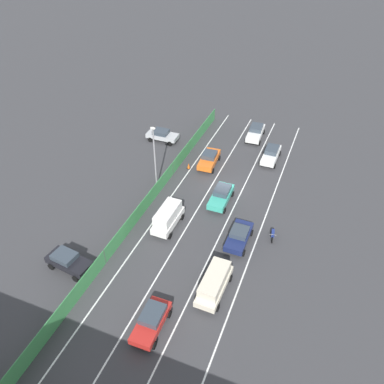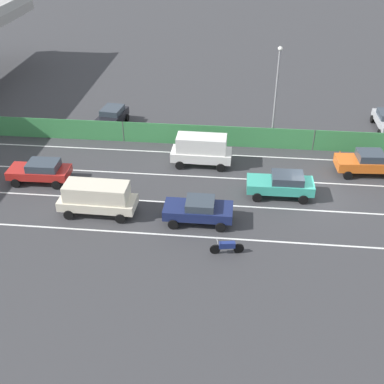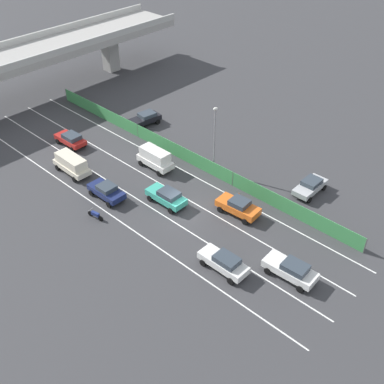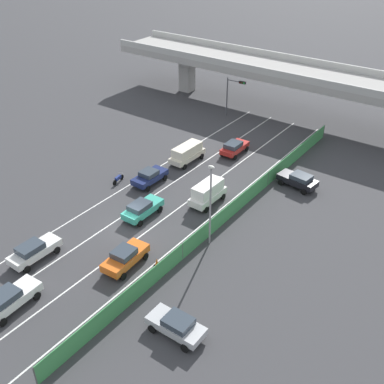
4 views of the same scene
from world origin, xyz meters
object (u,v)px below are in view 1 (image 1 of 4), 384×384
Objects in this scene: car_taxi_teal at (221,195)px; parked_wagon_silver at (162,135)px; car_sedan_red at (151,320)px; car_sedan_navy at (239,236)px; parked_sedan_dark at (68,261)px; car_hatchback_white at (271,154)px; traffic_cone at (189,166)px; car_van_cream at (214,282)px; motorcycle at (273,234)px; car_taxi_orange at (209,159)px; car_sedan_white at (256,132)px; street_lamp at (154,153)px; car_van_white at (168,217)px.

car_taxi_teal is 1.04× the size of parked_wagon_silver.
car_sedan_red is 11.98m from car_sedan_navy.
car_taxi_teal reaches higher than parked_sedan_dark.
car_hatchback_white reaches higher than traffic_cone.
car_van_cream is at bearing 105.63° from car_taxi_teal.
car_taxi_teal is at bearing -74.37° from car_van_cream.
parked_wagon_silver is 23.56m from parked_sedan_dark.
car_taxi_teal is at bearing 140.57° from traffic_cone.
car_hatchback_white is at bearing -118.08° from parked_sedan_dark.
parked_wagon_silver is (11.55, -9.52, -0.05)m from car_taxi_teal.
motorcycle is 19.37m from parked_sedan_dark.
car_sedan_red is 0.95× the size of car_taxi_orange.
car_sedan_navy is (-3.55, 20.09, -0.05)m from car_sedan_white.
motorcycle is (-2.91, -1.88, -0.42)m from car_sedan_navy.
car_sedan_red is 28.54m from parked_wagon_silver.
car_hatchback_white is 5.63m from car_sedan_white.
car_sedan_white reaches higher than car_taxi_teal.
street_lamp is (7.47, -16.26, 3.83)m from car_sedan_red.
car_van_white reaches higher than car_van_cream.
parked_sedan_dark is at bearing 55.11° from car_taxi_teal.
street_lamp is (7.59, 0.37, 3.80)m from car_taxi_teal.
car_sedan_white is (-0.10, -31.50, 0.04)m from car_sedan_red.
car_van_white is at bearing 117.17° from parked_wagon_silver.
car_sedan_red is 9.98m from parked_sedan_dark.
traffic_cone is (-5.81, 4.81, -0.53)m from parked_wagon_silver.
car_van_cream is at bearing 68.92° from motorcycle.
car_hatchback_white is 1.03× the size of car_van_white.
car_van_cream is 6.42m from car_sedan_navy.
car_sedan_white is at bearing -100.26° from car_van_white.
motorcycle is (-3.19, -8.29, -0.74)m from car_van_cream.
car_hatchback_white is 15.45m from car_sedan_navy.
motorcycle is at bearing 144.43° from parked_wagon_silver.
car_taxi_teal is at bearing -124.89° from parked_sedan_dark.
parked_sedan_dark is at bearing 33.38° from car_sedan_navy.
car_taxi_orange reaches higher than traffic_cone.
car_sedan_white is at bearing -155.14° from parked_wagon_silver.
parked_sedan_dark is 6.11× the size of traffic_cone.
car_taxi_teal is 0.56× the size of street_lamp.
car_sedan_red is 0.87× the size of car_van_cream.
car_van_white is (3.61, -10.95, 0.41)m from car_sedan_red.
car_sedan_navy is 2.18× the size of motorcycle.
car_van_white is 6.82m from car_taxi_teal.
car_van_cream reaches higher than car_taxi_orange.
street_lamp is at bearing 44.56° from car_hatchback_white.
parked_sedan_dark is (9.74, 13.97, -0.02)m from car_taxi_teal.
car_van_white is 7.30m from car_sedan_navy.
car_van_cream is at bearing 87.48° from car_sedan_navy.
motorcycle is at bearing -116.31° from car_sedan_red.
car_hatchback_white is 27.06m from car_sedan_red.
car_sedan_navy is 6.31m from car_taxi_teal.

